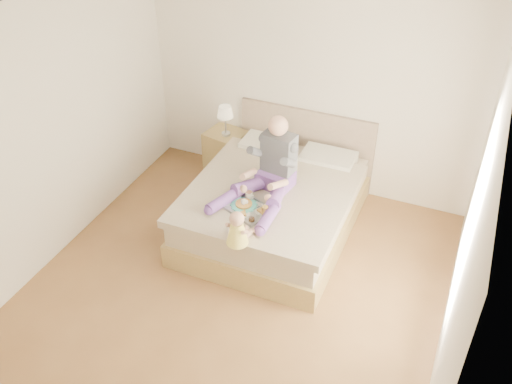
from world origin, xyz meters
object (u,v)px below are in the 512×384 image
at_px(adult, 270,172).
at_px(bed, 276,202).
at_px(nightstand, 226,152).
at_px(baby, 238,230).
at_px(tray, 250,208).

bearing_deg(adult, bed, 97.48).
distance_m(nightstand, adult, 1.52).
bearing_deg(nightstand, adult, -34.11).
bearing_deg(adult, baby, -78.37).
bearing_deg(baby, nightstand, 133.14).
relative_size(bed, tray, 4.03).
bearing_deg(adult, tray, -88.85).
height_order(tray, baby, baby).
distance_m(adult, tray, 0.46).
xyz_separation_m(tray, baby, (0.09, -0.49, 0.12)).
bearing_deg(bed, tray, -95.99).
distance_m(bed, tray, 0.68).
xyz_separation_m(bed, nightstand, (-1.00, 0.80, -0.03)).
height_order(nightstand, tray, tray).
height_order(bed, baby, bed).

